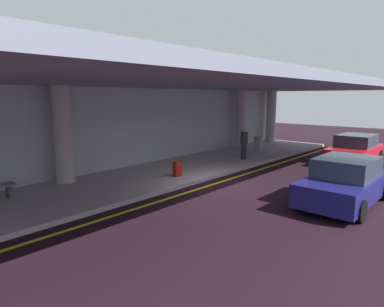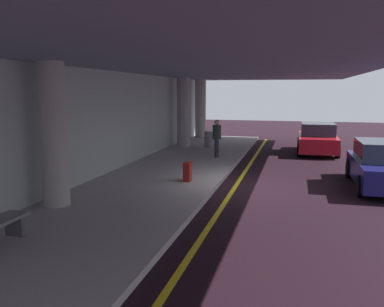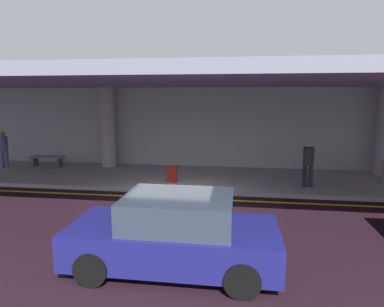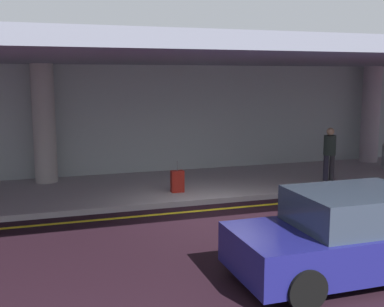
{
  "view_description": "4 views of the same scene",
  "coord_description": "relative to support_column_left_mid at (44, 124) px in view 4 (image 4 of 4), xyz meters",
  "views": [
    {
      "loc": [
        -10.09,
        -7.3,
        3.4
      ],
      "look_at": [
        0.57,
        2.17,
        0.96
      ],
      "focal_mm": 31.18,
      "sensor_mm": 36.0,
      "label": 1
    },
    {
      "loc": [
        -12.86,
        -1.36,
        3.07
      ],
      "look_at": [
        0.58,
        2.16,
        0.9
      ],
      "focal_mm": 37.44,
      "sensor_mm": 36.0,
      "label": 2
    },
    {
      "loc": [
        2.05,
        -10.32,
        3.4
      ],
      "look_at": [
        0.4,
        1.35,
        1.4
      ],
      "focal_mm": 31.64,
      "sensor_mm": 36.0,
      "label": 3
    },
    {
      "loc": [
        -4.16,
        -10.73,
        3.4
      ],
      "look_at": [
        0.11,
        2.51,
        1.16
      ],
      "focal_mm": 44.67,
      "sensor_mm": 36.0,
      "label": 4
    }
  ],
  "objects": [
    {
      "name": "support_column_center",
      "position": [
        12.0,
        0.0,
        0.0
      ],
      "size": [
        0.68,
        0.68,
        3.65
      ],
      "primitive_type": "cylinder",
      "color": "#AC9DA8",
      "rests_on": "sidewalk"
    },
    {
      "name": "ceiling_overhang",
      "position": [
        4.0,
        -1.99,
        1.97
      ],
      "size": [
        28.0,
        13.2,
        0.3
      ],
      "primitive_type": "cube",
      "color": "slate",
      "rests_on": "support_column_far_left"
    },
    {
      "name": "terminal_back_wall",
      "position": [
        4.0,
        0.76,
        -0.07
      ],
      "size": [
        26.0,
        0.3,
        3.8
      ],
      "primitive_type": "cube",
      "color": "#A9B2B3",
      "rests_on": "ground"
    },
    {
      "name": "suitcase_upright_primary",
      "position": [
        3.52,
        -2.56,
        -1.51
      ],
      "size": [
        0.36,
        0.22,
        0.9
      ],
      "rotation": [
        0.0,
        0.0,
        -0.38
      ],
      "color": "maroon",
      "rests_on": "sidewalk"
    },
    {
      "name": "ground_plane",
      "position": [
        4.0,
        -4.59,
        -1.97
      ],
      "size": [
        60.0,
        60.0,
        0.0
      ],
      "primitive_type": "plane",
      "color": "black"
    },
    {
      "name": "sidewalk",
      "position": [
        4.0,
        -1.49,
        -1.9
      ],
      "size": [
        26.0,
        4.2,
        0.15
      ],
      "primitive_type": "cube",
      "color": "#ACA4A9",
      "rests_on": "ground"
    },
    {
      "name": "lane_stripe_yellow",
      "position": [
        4.0,
        -4.1,
        -1.97
      ],
      "size": [
        26.0,
        0.14,
        0.01
      ],
      "primitive_type": "cube",
      "color": "yellow",
      "rests_on": "ground"
    },
    {
      "name": "person_waiting_for_ride",
      "position": [
        8.52,
        -2.54,
        -0.86
      ],
      "size": [
        0.38,
        0.38,
        1.68
      ],
      "rotation": [
        0.0,
        0.0,
        3.76
      ],
      "color": "#252334",
      "rests_on": "sidewalk"
    },
    {
      "name": "support_column_left_mid",
      "position": [
        0.0,
        0.0,
        0.0
      ],
      "size": [
        0.68,
        0.68,
        3.65
      ],
      "primitive_type": "cylinder",
      "color": "#B0A7A4",
      "rests_on": "sidewalk"
    },
    {
      "name": "car_navy",
      "position": [
        4.83,
        -8.7,
        -1.26
      ],
      "size": [
        4.1,
        1.92,
        1.5
      ],
      "rotation": [
        0.0,
        0.0,
        0.0
      ],
      "color": "navy",
      "rests_on": "ground"
    }
  ]
}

